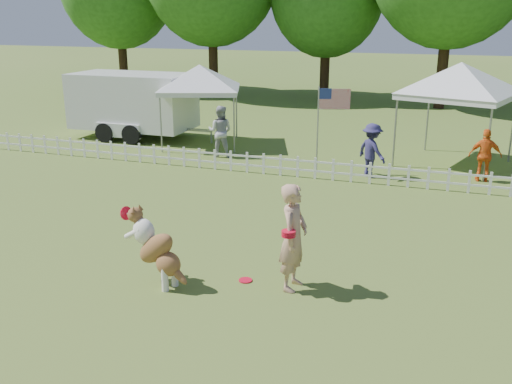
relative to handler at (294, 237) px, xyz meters
The scene contains 13 objects.
ground 1.77m from the handler, 161.60° to the right, with size 120.00×120.00×0.00m, color #3F611E.
picket_fence 6.71m from the handler, 102.46° to the left, with size 22.00×0.08×0.60m, color white, non-canonical shape.
handler is the anchor object (origin of this frame).
dog 2.28m from the handler, 164.08° to the right, with size 1.25×0.42×1.29m, color brown, non-canonical shape.
frisbee_on_turf 1.22m from the handler, behind, with size 0.23×0.23×0.02m, color red.
canopy_tent_left 11.19m from the handler, 122.19° to the left, with size 2.59×2.59×2.68m, color silver, non-canonical shape.
canopy_tent_right 9.76m from the handler, 76.07° to the left, with size 2.87×2.87×2.97m, color silver, non-canonical shape.
cargo_trailer 13.13m from the handler, 131.99° to the left, with size 5.39×2.37×2.37m, color white, non-canonical shape.
flag_pole 7.37m from the handler, 100.35° to the left, with size 0.94×0.10×2.44m, color gray, non-canonical shape.
spectator_a 9.32m from the handler, 119.97° to the left, with size 0.79×0.61×1.62m, color #A8A8AE.
spectator_b 7.23m from the handler, 88.20° to the left, with size 0.98×0.56×1.51m, color #2B2753.
spectator_c 8.42m from the handler, 67.80° to the left, with size 0.85×0.35×1.44m, color orange.
tree_center_left 22.82m from the handler, 101.40° to the left, with size 6.00×6.00×9.80m, color #275719, non-canonical shape.
Camera 1 is at (3.69, -7.86, 4.38)m, focal length 40.00 mm.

